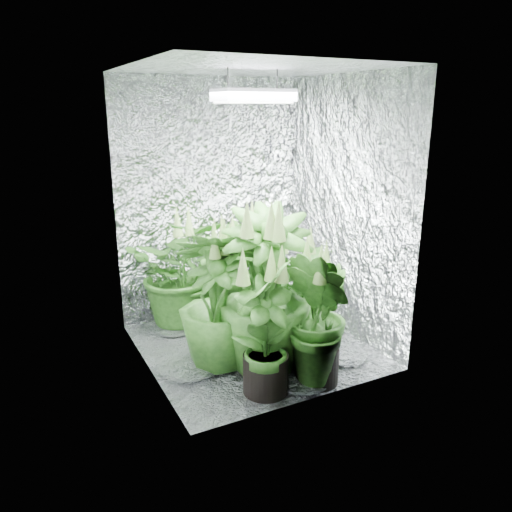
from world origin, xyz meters
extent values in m
plane|color=silver|center=(0.00, 0.00, 0.00)|extent=(1.60, 1.60, 0.00)
cube|color=silver|center=(0.00, 0.80, 1.00)|extent=(1.60, 0.02, 2.00)
cube|color=silver|center=(0.00, -0.80, 1.00)|extent=(1.60, 0.02, 2.00)
cube|color=silver|center=(-0.80, 0.00, 1.00)|extent=(0.02, 1.60, 2.00)
cube|color=silver|center=(0.80, 0.00, 1.00)|extent=(0.02, 1.60, 2.00)
cube|color=silver|center=(0.00, 0.00, 2.00)|extent=(1.60, 1.60, 0.01)
cube|color=gray|center=(0.00, 0.00, 1.83)|extent=(0.50, 0.30, 0.08)
cube|color=white|center=(0.00, 0.00, 1.79)|extent=(0.46, 0.26, 0.01)
cylinder|color=black|center=(-0.18, 0.00, 1.94)|extent=(0.01, 0.01, 0.13)
cylinder|color=black|center=(0.18, 0.00, 1.94)|extent=(0.01, 0.01, 0.13)
cylinder|color=black|center=(-0.34, 0.64, 0.11)|extent=(0.25, 0.25, 0.22)
cylinder|color=#3E2614|center=(-0.34, 0.64, 0.20)|extent=(0.23, 0.23, 0.03)
imported|color=#1C4715|center=(-0.34, 0.64, 0.48)|extent=(1.08, 1.08, 0.92)
cone|color=#709B4D|center=(-0.34, 0.64, 0.89)|extent=(0.08, 0.08, 0.22)
cylinder|color=black|center=(0.15, 0.19, 0.13)|extent=(0.29, 0.29, 0.26)
cylinder|color=#3E2614|center=(0.15, 0.19, 0.25)|extent=(0.27, 0.27, 0.03)
imported|color=#1C4715|center=(0.15, 0.19, 0.52)|extent=(0.64, 0.64, 0.97)
cone|color=#709B4D|center=(0.15, 0.19, 0.94)|extent=(0.09, 0.09, 0.26)
cylinder|color=black|center=(0.09, 0.60, 0.12)|extent=(0.26, 0.26, 0.23)
cylinder|color=#3E2614|center=(0.09, 0.60, 0.22)|extent=(0.24, 0.24, 0.03)
imported|color=#1C4715|center=(0.09, 0.60, 0.43)|extent=(0.49, 0.49, 0.80)
cone|color=#709B4D|center=(0.09, 0.60, 0.77)|extent=(0.08, 0.08, 0.23)
cylinder|color=black|center=(-0.34, -0.14, 0.12)|extent=(0.28, 0.28, 0.25)
cylinder|color=#3E2614|center=(-0.34, -0.14, 0.23)|extent=(0.25, 0.25, 0.03)
imported|color=#1C4715|center=(-0.34, -0.14, 0.51)|extent=(0.71, 0.71, 0.97)
cone|color=#709B4D|center=(-0.34, -0.14, 0.94)|extent=(0.09, 0.09, 0.25)
cylinder|color=black|center=(0.23, -0.10, 0.13)|extent=(0.28, 0.28, 0.25)
cylinder|color=#3E2614|center=(0.23, -0.10, 0.24)|extent=(0.26, 0.26, 0.03)
imported|color=#1C4715|center=(0.23, -0.10, 0.47)|extent=(0.99, 0.99, 0.88)
cone|color=#709B4D|center=(0.23, -0.10, 0.85)|extent=(0.09, 0.09, 0.25)
cylinder|color=black|center=(-0.21, -0.59, 0.13)|extent=(0.29, 0.29, 0.26)
cylinder|color=#3E2614|center=(-0.21, -0.59, 0.24)|extent=(0.27, 0.27, 0.03)
imported|color=#1C4715|center=(-0.21, -0.59, 0.47)|extent=(0.65, 0.65, 0.87)
cone|color=#709B4D|center=(-0.21, -0.59, 0.84)|extent=(0.09, 0.09, 0.26)
cylinder|color=black|center=(0.14, -0.64, 0.13)|extent=(0.29, 0.29, 0.26)
cylinder|color=#3E2614|center=(0.14, -0.64, 0.24)|extent=(0.26, 0.26, 0.03)
imported|color=#1C4715|center=(0.14, -0.64, 0.48)|extent=(0.55, 0.55, 0.90)
cone|color=#709B4D|center=(0.14, -0.64, 0.87)|extent=(0.09, 0.09, 0.26)
cylinder|color=black|center=(-0.08, -0.33, 0.14)|extent=(0.31, 0.31, 0.28)
cylinder|color=#3E2614|center=(-0.08, -0.33, 0.26)|extent=(0.29, 0.29, 0.03)
imported|color=#1C4715|center=(-0.08, -0.33, 0.59)|extent=(0.78, 0.78, 1.12)
cone|color=#709B4D|center=(-0.08, -0.33, 1.09)|extent=(0.10, 0.10, 0.28)
cylinder|color=black|center=(0.62, 0.21, 0.04)|extent=(0.15, 0.15, 0.08)
cylinder|color=black|center=(0.62, 0.21, 0.21)|extent=(0.11, 0.11, 0.11)
cylinder|color=#4C4C51|center=(0.56, 0.22, 0.21)|extent=(0.04, 0.32, 0.32)
torus|color=#4C4C51|center=(0.56, 0.22, 0.21)|extent=(0.04, 0.33, 0.33)
cube|color=white|center=(0.21, -0.67, 0.30)|extent=(0.05, 0.05, 0.08)
camera|label=1|loc=(-1.56, -3.08, 1.76)|focal=35.00mm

